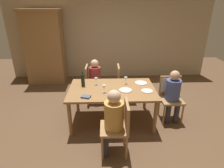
# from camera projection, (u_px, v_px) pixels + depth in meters

# --- Properties ---
(ground_plane) EXTENTS (10.00, 10.00, 0.00)m
(ground_plane) POSITION_uv_depth(u_px,v_px,m) (112.00, 120.00, 4.06)
(ground_plane) COLOR brown
(rear_room_partition) EXTENTS (6.40, 0.12, 2.70)m
(rear_room_partition) POSITION_uv_depth(u_px,v_px,m) (109.00, 36.00, 6.06)
(rear_room_partition) COLOR tan
(rear_room_partition) RESTS_ON ground_plane
(armoire_cabinet) EXTENTS (1.18, 0.62, 2.18)m
(armoire_cabinet) POSITION_uv_depth(u_px,v_px,m) (45.00, 47.00, 5.68)
(armoire_cabinet) COLOR olive
(armoire_cabinet) RESTS_ON ground_plane
(dining_table) EXTENTS (1.72, 1.09, 0.74)m
(dining_table) POSITION_uv_depth(u_px,v_px,m) (112.00, 92.00, 3.80)
(dining_table) COLOR olive
(dining_table) RESTS_ON ground_plane
(chair_far_left) EXTENTS (0.44, 0.44, 0.92)m
(chair_far_left) POSITION_uv_depth(u_px,v_px,m) (92.00, 81.00, 4.69)
(chair_far_left) COLOR #A87F51
(chair_far_left) RESTS_ON ground_plane
(chair_right_end) EXTENTS (0.44, 0.46, 0.92)m
(chair_right_end) POSITION_uv_depth(u_px,v_px,m) (170.00, 92.00, 3.98)
(chair_right_end) COLOR #A87F51
(chair_right_end) RESTS_ON ground_plane
(chair_near) EXTENTS (0.44, 0.44, 0.92)m
(chair_near) POSITION_uv_depth(u_px,v_px,m) (119.00, 124.00, 3.00)
(chair_near) COLOR #A87F51
(chair_near) RESTS_ON ground_plane
(chair_far_right) EXTENTS (0.44, 0.44, 0.92)m
(chair_far_right) POSITION_uv_depth(u_px,v_px,m) (123.00, 81.00, 4.71)
(chair_far_right) COLOR #A87F51
(chair_far_right) RESTS_ON ground_plane
(person_woman_host) EXTENTS (0.33, 0.28, 1.08)m
(person_woman_host) POSITION_uv_depth(u_px,v_px,m) (96.00, 77.00, 4.66)
(person_woman_host) COLOR #33333D
(person_woman_host) RESTS_ON ground_plane
(person_man_bearded) EXTENTS (0.29, 0.34, 1.10)m
(person_man_bearded) POSITION_uv_depth(u_px,v_px,m) (173.00, 93.00, 3.83)
(person_man_bearded) COLOR #33333D
(person_man_bearded) RESTS_ON ground_plane
(person_man_guest) EXTENTS (0.35, 0.31, 1.13)m
(person_man_guest) POSITION_uv_depth(u_px,v_px,m) (112.00, 118.00, 2.95)
(person_man_guest) COLOR #33333D
(person_man_guest) RESTS_ON ground_plane
(wine_bottle_tall_green) EXTENTS (0.08, 0.08, 0.31)m
(wine_bottle_tall_green) POSITION_uv_depth(u_px,v_px,m) (83.00, 79.00, 3.84)
(wine_bottle_tall_green) COLOR black
(wine_bottle_tall_green) RESTS_ON dining_table
(wine_glass_near_left) EXTENTS (0.07, 0.07, 0.15)m
(wine_glass_near_left) POSITION_uv_depth(u_px,v_px,m) (126.00, 79.00, 3.97)
(wine_glass_near_left) COLOR silver
(wine_glass_near_left) RESTS_ON dining_table
(wine_glass_centre) EXTENTS (0.07, 0.07, 0.15)m
(wine_glass_centre) POSITION_uv_depth(u_px,v_px,m) (104.00, 87.00, 3.58)
(wine_glass_centre) COLOR silver
(wine_glass_centre) RESTS_ON dining_table
(wine_glass_near_right) EXTENTS (0.07, 0.07, 0.15)m
(wine_glass_near_right) POSITION_uv_depth(u_px,v_px,m) (96.00, 80.00, 3.93)
(wine_glass_near_right) COLOR silver
(wine_glass_near_right) RESTS_ON dining_table
(dinner_plate_host) EXTENTS (0.22, 0.22, 0.01)m
(dinner_plate_host) POSITION_uv_depth(u_px,v_px,m) (147.00, 91.00, 3.66)
(dinner_plate_host) COLOR silver
(dinner_plate_host) RESTS_ON dining_table
(dinner_plate_guest_left) EXTENTS (0.25, 0.25, 0.01)m
(dinner_plate_guest_left) POSITION_uv_depth(u_px,v_px,m) (125.00, 90.00, 3.69)
(dinner_plate_guest_left) COLOR silver
(dinner_plate_guest_left) RESTS_ON dining_table
(dinner_plate_guest_right) EXTENTS (0.25, 0.25, 0.01)m
(dinner_plate_guest_right) POSITION_uv_depth(u_px,v_px,m) (141.00, 83.00, 4.03)
(dinner_plate_guest_right) COLOR white
(dinner_plate_guest_right) RESTS_ON dining_table
(folded_napkin) EXTENTS (0.19, 0.16, 0.03)m
(folded_napkin) POSITION_uv_depth(u_px,v_px,m) (86.00, 97.00, 3.41)
(folded_napkin) COLOR #4C5B75
(folded_napkin) RESTS_ON dining_table
(handbag) EXTENTS (0.19, 0.30, 0.22)m
(handbag) POSITION_uv_depth(u_px,v_px,m) (139.00, 96.00, 4.89)
(handbag) COLOR brown
(handbag) RESTS_ON ground_plane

